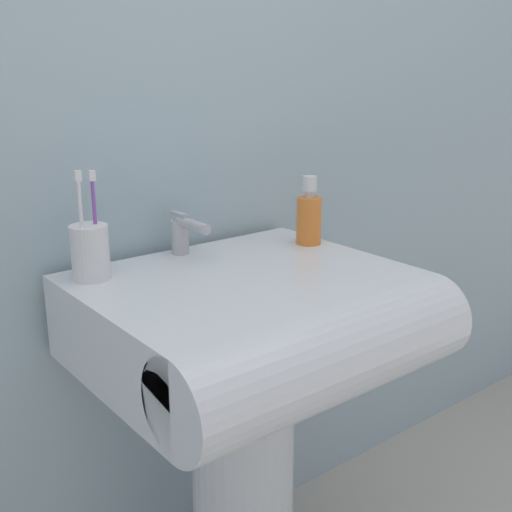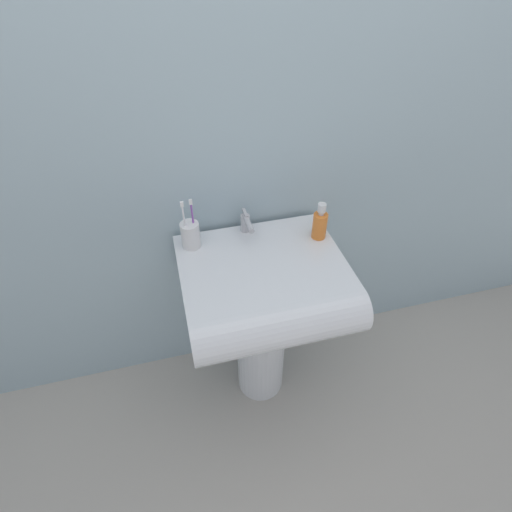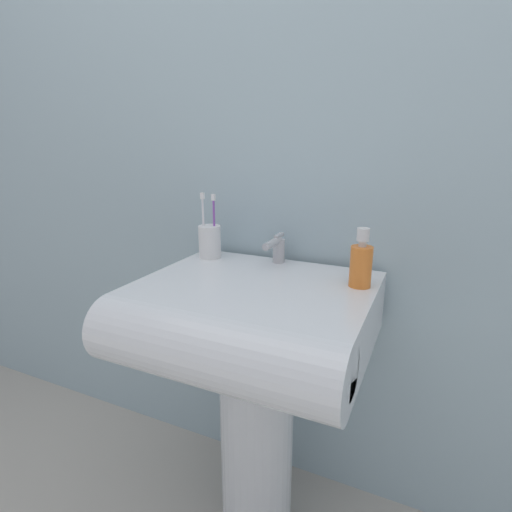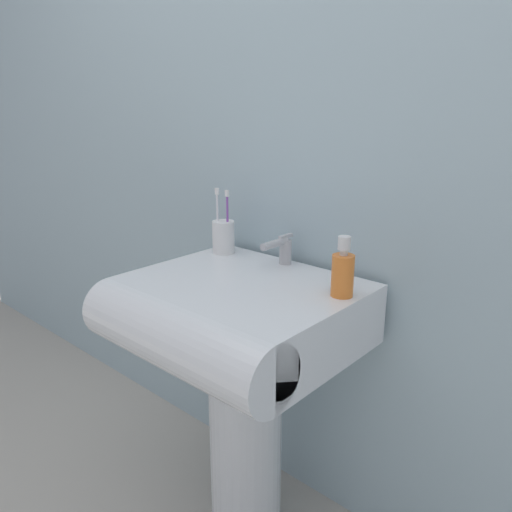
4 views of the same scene
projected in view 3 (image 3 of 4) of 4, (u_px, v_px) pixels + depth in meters
name	position (u px, v px, depth m)	size (l,w,h in m)	color
wall_back	(295.00, 135.00, 1.21)	(5.00, 0.05, 2.40)	#9EB7C1
sink_pedestal	(257.00, 435.00, 1.21)	(0.22, 0.22, 0.65)	white
sink_basin	(247.00, 320.00, 1.04)	(0.61, 0.55, 0.17)	white
faucet	(277.00, 248.00, 1.22)	(0.04, 0.13, 0.09)	#B7B7BC
toothbrush_cup	(210.00, 241.00, 1.29)	(0.07, 0.07, 0.21)	white
soap_bottle	(361.00, 263.00, 1.03)	(0.06, 0.06, 0.15)	orange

